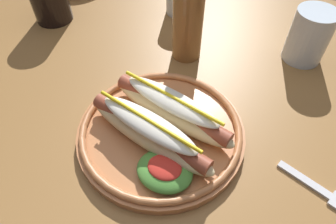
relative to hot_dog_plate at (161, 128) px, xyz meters
name	(u,v)px	position (x,y,z in m)	size (l,w,h in m)	color
dining_table	(147,126)	(-0.07, 0.07, -0.11)	(1.45, 1.07, 0.74)	olive
hot_dog_plate	(161,128)	(0.00, 0.00, 0.00)	(0.28, 0.28, 0.08)	#B77042
fork	(322,191)	(0.26, 0.00, -0.02)	(0.12, 0.06, 0.00)	silver
extra_cup	(309,36)	(0.19, 0.32, 0.03)	(0.08, 0.08, 0.11)	silver
glass_bottle	(188,17)	(-0.04, 0.23, 0.07)	(0.06, 0.06, 0.23)	brown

